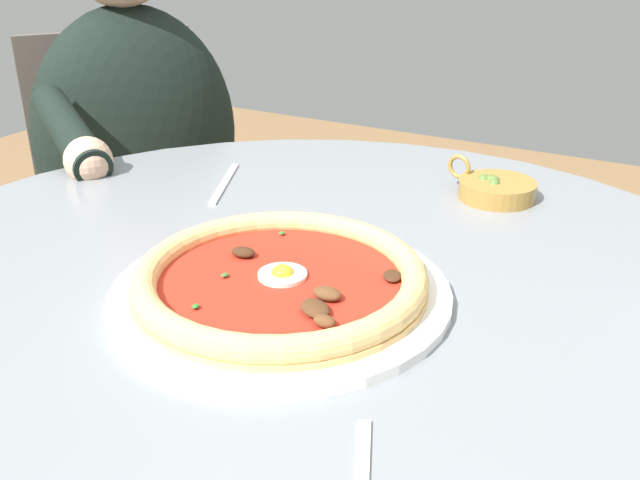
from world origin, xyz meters
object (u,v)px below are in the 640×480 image
(olive_pan, at_px, (496,188))
(cafe_chair_diner, at_px, (132,195))
(dining_table, at_px, (302,402))
(fork_utensil, at_px, (225,183))
(pizza_on_plate, at_px, (282,282))
(diner_person, at_px, (148,232))

(olive_pan, height_order, cafe_chair_diner, cafe_chair_diner)
(dining_table, distance_m, fork_utensil, 0.35)
(fork_utensil, bearing_deg, olive_pan, 111.13)
(pizza_on_plate, bearing_deg, diner_person, -126.47)
(pizza_on_plate, xyz_separation_m, cafe_chair_diner, (-0.54, -0.73, -0.22))
(olive_pan, distance_m, diner_person, 0.77)
(olive_pan, bearing_deg, fork_utensil, -68.87)
(pizza_on_plate, relative_size, diner_person, 0.30)
(diner_person, xyz_separation_m, cafe_chair_diner, (-0.08, -0.11, 0.03))
(pizza_on_plate, relative_size, olive_pan, 2.64)
(pizza_on_plate, distance_m, cafe_chair_diner, 0.94)
(dining_table, height_order, cafe_chair_diner, cafe_chair_diner)
(fork_utensil, height_order, cafe_chair_diner, cafe_chair_diner)
(diner_person, bearing_deg, fork_utensil, 59.28)
(fork_utensil, bearing_deg, cafe_chair_diner, -121.80)
(fork_utensil, distance_m, diner_person, 0.50)
(fork_utensil, bearing_deg, dining_table, 50.76)
(olive_pan, bearing_deg, pizza_on_plate, -15.52)
(cafe_chair_diner, bearing_deg, olive_pan, 78.45)
(pizza_on_plate, distance_m, fork_utensil, 0.34)
(dining_table, bearing_deg, pizza_on_plate, 2.75)
(diner_person, relative_size, cafe_chair_diner, 1.28)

